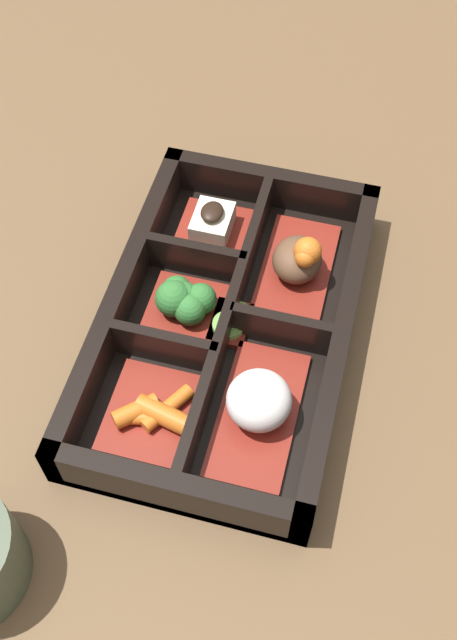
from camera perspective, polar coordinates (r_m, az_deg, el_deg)
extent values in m
plane|color=brown|center=(0.61, 0.00, -1.30)|extent=(3.00, 3.00, 0.00)
cube|color=black|center=(0.60, 0.00, -1.05)|extent=(0.30, 0.19, 0.01)
cube|color=black|center=(0.61, -8.07, 1.63)|extent=(0.30, 0.01, 0.05)
cube|color=black|center=(0.58, 8.40, -1.94)|extent=(0.30, 0.01, 0.05)
cube|color=black|center=(0.68, 3.15, 9.84)|extent=(0.01, 0.19, 0.05)
cube|color=black|center=(0.53, -4.10, -13.00)|extent=(0.01, 0.19, 0.05)
cube|color=black|center=(0.59, 0.16, -0.15)|extent=(0.28, 0.01, 0.05)
cube|color=black|center=(0.62, -2.36, 4.39)|extent=(0.01, 0.08, 0.05)
cube|color=black|center=(0.58, -4.78, -2.34)|extent=(0.01, 0.08, 0.05)
cube|color=black|center=(0.59, 3.93, -0.97)|extent=(0.01, 0.08, 0.05)
cube|color=maroon|center=(0.63, 5.12, 3.58)|extent=(0.12, 0.06, 0.01)
ellipsoid|color=brown|center=(0.62, 5.24, 4.60)|extent=(0.05, 0.04, 0.03)
sphere|color=#D1661E|center=(0.60, 6.05, 5.25)|extent=(0.02, 0.02, 0.02)
sphere|color=#D1661E|center=(0.60, 5.86, 4.78)|extent=(0.02, 0.02, 0.02)
cube|color=maroon|center=(0.56, 2.26, -7.21)|extent=(0.12, 0.06, 0.01)
ellipsoid|color=silver|center=(0.54, 2.34, -6.14)|extent=(0.05, 0.05, 0.04)
cube|color=maroon|center=(0.66, -1.22, 6.68)|extent=(0.07, 0.06, 0.01)
cube|color=beige|center=(0.65, -1.24, 7.40)|extent=(0.04, 0.03, 0.02)
ellipsoid|color=black|center=(0.64, -1.26, 8.23)|extent=(0.02, 0.02, 0.01)
cube|color=maroon|center=(0.61, -3.39, 0.58)|extent=(0.07, 0.06, 0.01)
sphere|color=#2D6B2D|center=(0.60, -3.97, 2.27)|extent=(0.02, 0.02, 0.02)
sphere|color=#2D6B2D|center=(0.59, -2.88, 1.02)|extent=(0.03, 0.03, 0.03)
sphere|color=#2D6B2D|center=(0.59, -4.19, 1.64)|extent=(0.03, 0.03, 0.03)
sphere|color=#2D6B2D|center=(0.60, -2.14, 1.62)|extent=(0.03, 0.03, 0.03)
sphere|color=#2D6B2D|center=(0.60, -3.45, 1.77)|extent=(0.03, 0.03, 0.03)
cube|color=maroon|center=(0.56, -6.10, -7.04)|extent=(0.08, 0.06, 0.01)
cylinder|color=#D1661E|center=(0.56, -4.69, -6.72)|extent=(0.04, 0.03, 0.01)
cylinder|color=#D1661E|center=(0.55, -6.81, -7.40)|extent=(0.02, 0.03, 0.01)
cylinder|color=#D1661E|center=(0.56, -7.07, -6.91)|extent=(0.03, 0.03, 0.01)
cylinder|color=#D1661E|center=(0.55, -4.98, -7.21)|extent=(0.02, 0.04, 0.02)
cube|color=maroon|center=(0.60, 0.29, -0.26)|extent=(0.04, 0.03, 0.01)
cylinder|color=#75A84C|center=(0.60, 0.77, 0.49)|extent=(0.02, 0.02, 0.01)
cylinder|color=#75A84C|center=(0.60, 0.74, 0.18)|extent=(0.02, 0.02, 0.00)
cylinder|color=#75A84C|center=(0.59, 0.14, -0.49)|extent=(0.03, 0.03, 0.01)
cylinder|color=#75A84C|center=(0.60, 0.44, -0.06)|extent=(0.02, 0.02, 0.01)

